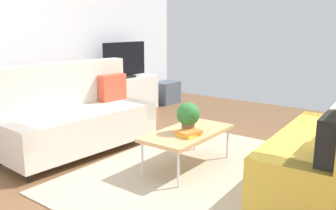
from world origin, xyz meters
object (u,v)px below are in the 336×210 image
object	(u,v)px
tv_console	(125,95)
potted_plant	(188,116)
tv	(125,61)
vase_0	(98,77)
bottle_0	(115,75)
storage_trunk	(166,92)
table_book_0	(189,134)
couch_green	(333,148)
coffee_table	(188,134)
couch_beige	(77,117)
vase_1	(105,76)

from	to	relation	value
tv_console	potted_plant	distance (m)	2.86
tv	vase_0	world-z (taller)	tv
potted_plant	bottle_0	bearing A→B (deg)	62.46
storage_trunk	table_book_0	size ratio (longest dim) A/B	2.17
couch_green	coffee_table	xyz separation A→B (m)	(-0.29, 1.42, -0.05)
couch_beige	table_book_0	bearing A→B (deg)	102.85
table_book_0	vase_0	world-z (taller)	vase_0
vase_1	bottle_0	size ratio (longest dim) A/B	0.86
table_book_0	vase_0	bearing A→B (deg)	67.96
storage_trunk	vase_0	size ratio (longest dim) A/B	3.26
potted_plant	bottle_0	xyz separation A→B (m)	(1.24, 2.37, 0.12)
vase_0	vase_1	world-z (taller)	vase_0
tv_console	table_book_0	bearing A→B (deg)	-122.88
coffee_table	tv_console	distance (m)	2.81
bottle_0	table_book_0	bearing A→B (deg)	-118.55
tv	table_book_0	distance (m)	2.99
table_book_0	potted_plant	bearing A→B (deg)	38.46
tv	bottle_0	xyz separation A→B (m)	(-0.28, -0.02, -0.22)
couch_beige	bottle_0	distance (m)	1.86
tv_console	table_book_0	size ratio (longest dim) A/B	5.83
tv	potted_plant	distance (m)	2.85
couch_beige	potted_plant	world-z (taller)	couch_beige
coffee_table	table_book_0	world-z (taller)	table_book_0
couch_green	coffee_table	world-z (taller)	couch_green
tv_console	potted_plant	bearing A→B (deg)	-122.10
storage_trunk	potted_plant	distance (m)	3.51
couch_green	potted_plant	distance (m)	1.44
table_book_0	tv_console	bearing A→B (deg)	57.12
tv_console	couch_green	bearing A→B (deg)	-107.40
vase_0	tv	bearing A→B (deg)	-6.88
table_book_0	bottle_0	distance (m)	2.80
tv_console	coffee_table	bearing A→B (deg)	-121.80
storage_trunk	vase_0	bearing A→B (deg)	174.90
table_book_0	bottle_0	world-z (taller)	bottle_0
couch_beige	bottle_0	size ratio (longest dim) A/B	10.67
couch_green	bottle_0	world-z (taller)	couch_green
coffee_table	vase_0	xyz separation A→B (m)	(0.90, 2.44, 0.33)
coffee_table	tv	distance (m)	2.85
couch_green	storage_trunk	xyz separation A→B (m)	(2.29, 3.71, -0.23)
coffee_table	tv	world-z (taller)	tv
coffee_table	potted_plant	xyz separation A→B (m)	(-0.03, -0.02, 0.21)
couch_beige	tv	size ratio (longest dim) A/B	1.94
vase_0	bottle_0	xyz separation A→B (m)	(0.30, -0.09, 0.01)
coffee_table	vase_0	world-z (taller)	vase_0
couch_beige	bottle_0	world-z (taller)	couch_beige
tv_console	bottle_0	size ratio (longest dim) A/B	7.68
bottle_0	vase_0	bearing A→B (deg)	163.51
potted_plant	vase_1	size ratio (longest dim) A/B	2.12
vase_0	potted_plant	bearing A→B (deg)	-110.75
tv	vase_0	distance (m)	0.63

